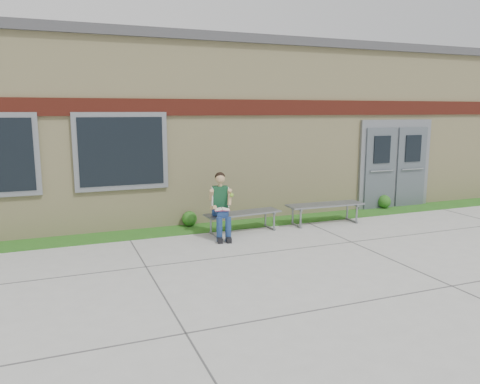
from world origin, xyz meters
name	(u,v)px	position (x,y,z in m)	size (l,w,h in m)	color
ground	(321,255)	(0.00, 0.00, 0.00)	(80.00, 80.00, 0.00)	#9E9E99
grass_strip	(261,222)	(0.00, 2.60, 0.01)	(16.00, 0.80, 0.02)	#1F5015
school_building	(213,126)	(0.00, 5.99, 2.10)	(16.20, 6.22, 4.20)	beige
bench_left	(243,217)	(-0.69, 2.00, 0.33)	(1.68, 0.61, 0.43)	slate
bench_right	(325,208)	(1.31, 2.00, 0.35)	(1.79, 0.56, 0.46)	slate
girl	(221,204)	(-1.23, 1.80, 0.68)	(0.49, 0.84, 1.31)	navy
shrub_mid	(190,219)	(-1.61, 2.85, 0.18)	(0.33, 0.33, 0.33)	#1F5015
shrub_east	(384,202)	(3.63, 2.85, 0.19)	(0.34, 0.34, 0.34)	#1F5015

